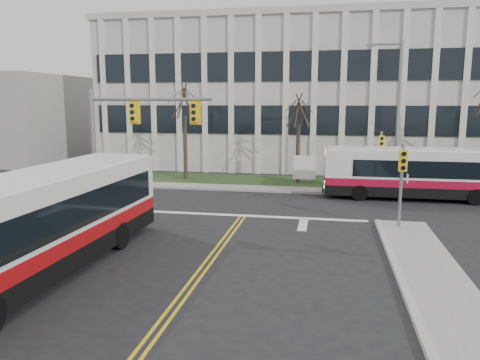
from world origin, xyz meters
name	(u,v)px	position (x,y,z in m)	size (l,w,h in m)	color
ground	(199,275)	(0.00, 0.00, 0.00)	(120.00, 120.00, 0.00)	black
sidewalk_cross	(343,192)	(5.00, 15.20, 0.07)	(44.00, 1.60, 0.14)	#9E9B93
building_lawn	(341,184)	(5.00, 18.00, 0.06)	(44.00, 5.00, 0.12)	#27421C
office_building	(340,97)	(5.00, 30.00, 6.00)	(40.00, 16.00, 12.00)	beige
building_annex	(8,118)	(-26.00, 26.00, 4.00)	(12.00, 12.00, 8.00)	#9E9B93
mast_arm_signal	(125,130)	(-5.62, 7.16, 4.26)	(6.11, 0.38, 6.20)	slate
signal_pole_near	(402,174)	(7.20, 6.90, 2.50)	(0.34, 0.39, 3.80)	slate
signal_pole_far	(381,153)	(7.20, 15.40, 2.50)	(0.34, 0.39, 3.80)	slate
streetlight	(396,108)	(8.03, 16.20, 5.19)	(2.15, 0.25, 9.20)	slate
directory_sign	(304,168)	(2.50, 17.50, 1.17)	(1.50, 0.12, 2.00)	slate
tree_left	(184,103)	(-6.00, 18.00, 5.51)	(1.80, 1.80, 7.70)	#42352B
tree_mid	(299,112)	(2.00, 18.20, 4.88)	(1.80, 1.80, 6.82)	#42352B
bus_main	(40,226)	(-5.00, -0.90, 1.64)	(2.66, 12.28, 3.27)	silver
bus_cross	(421,175)	(9.32, 14.00, 1.45)	(2.35, 10.84, 2.89)	silver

